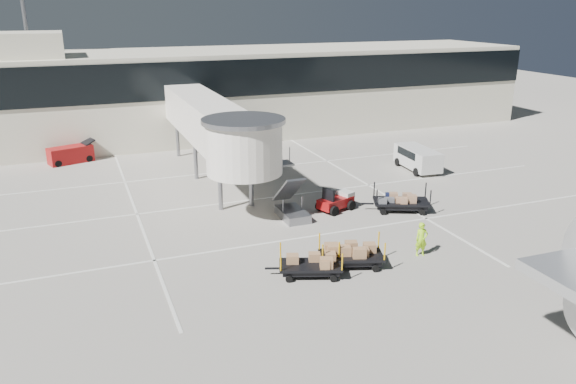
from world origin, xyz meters
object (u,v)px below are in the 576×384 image
Objects in this scene: box_cart_far at (311,265)px; minivan at (417,157)px; suitcase_cart at (401,202)px; ground_worker at (421,239)px; box_cart_near at (348,255)px; belt_loader at (71,155)px; baggage_tug at (336,202)px.

box_cart_far is 0.79× the size of minivan.
ground_worker reaches higher than suitcase_cart.
minivan is at bearing 64.29° from box_cart_near.
minivan is at bearing 62.61° from box_cart_far.
box_cart_far is 6.07m from ground_worker.
box_cart_near is 4.04m from ground_worker.
minivan is at bearing -43.75° from belt_loader.
minivan is (6.08, 7.51, 0.46)m from suitcase_cart.
belt_loader reaches higher than suitcase_cart.
suitcase_cart is at bearing -43.44° from baggage_tug.
box_cart_far is at bearing -86.58° from belt_loader.
suitcase_cart is 1.07× the size of box_cart_near.
box_cart_near is (-2.95, -7.35, 0.04)m from baggage_tug.
ground_worker is (-2.59, -6.00, 0.33)m from suitcase_cart.
box_cart_near is 0.84× the size of minivan.
suitcase_cart is at bearing 54.92° from box_cart_far.
belt_loader reaches higher than baggage_tug.
box_cart_far is (-8.64, -6.03, -0.04)m from suitcase_cart.
baggage_tug is 1.44× the size of ground_worker.
baggage_tug is 0.55× the size of minivan.
belt_loader is at bearing 110.17° from baggage_tug.
ground_worker reaches higher than minivan.
ground_worker is 30.02m from belt_loader.
box_cart_near is 2.18× the size of ground_worker.
ground_worker is (6.06, 0.03, 0.37)m from box_cart_far.
belt_loader is at bearing 157.70° from suitcase_cart.
ground_worker is at bearing 14.85° from box_cart_near.
baggage_tug reaches higher than box_cart_far.
suitcase_cart is 0.89× the size of minivan.
belt_loader reaches higher than minivan.
ground_worker is 0.46× the size of belt_loader.
box_cart_far is at bearing -154.96° from box_cart_near.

